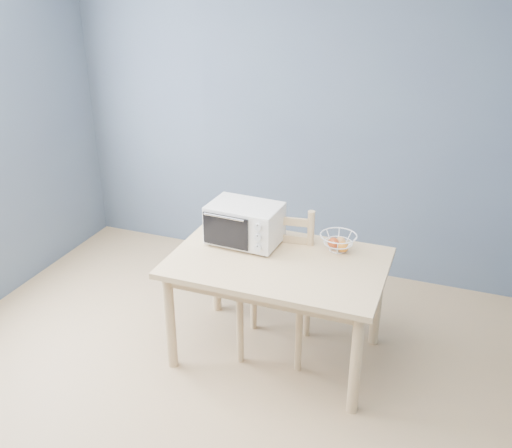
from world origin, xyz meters
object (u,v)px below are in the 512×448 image
at_px(fruit_basket, 339,242).
at_px(dining_chair, 277,285).
at_px(toaster_oven, 242,223).
at_px(dining_table, 277,274).

xyz_separation_m(fruit_basket, dining_chair, (-0.38, -0.17, -0.31)).
height_order(toaster_oven, dining_chair, toaster_oven).
distance_m(dining_table, dining_chair, 0.19).
distance_m(fruit_basket, dining_chair, 0.52).
relative_size(toaster_oven, fruit_basket, 1.71).
bearing_deg(fruit_basket, dining_table, -140.32).
bearing_deg(fruit_basket, dining_chair, -155.44).
bearing_deg(dining_table, dining_chair, 109.60).
xyz_separation_m(dining_table, fruit_basket, (0.34, 0.28, 0.16)).
height_order(fruit_basket, dining_chair, dining_chair).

